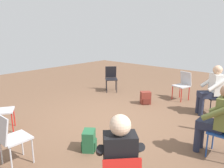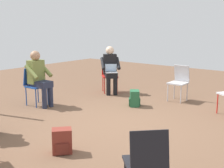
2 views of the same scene
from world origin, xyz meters
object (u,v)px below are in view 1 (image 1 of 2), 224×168
at_px(chair_southeast, 111,77).
at_px(backpack_near_laptop_user, 89,142).
at_px(chair_southwest, 218,95).
at_px(chair_south, 183,84).
at_px(person_in_white, 212,87).
at_px(person_in_olive, 218,116).
at_px(backpack_by_empty_chair, 145,98).
at_px(chair_north, 10,136).
at_px(person_with_laptop, 119,159).

bearing_deg(chair_southeast, backpack_near_laptop_user, 79.77).
xyz_separation_m(chair_southwest, chair_south, (1.16, -0.58, 0.00)).
bearing_deg(chair_southwest, backpack_near_laptop_user, 116.46).
height_order(person_in_white, person_in_olive, same).
xyz_separation_m(chair_south, backpack_by_empty_chair, (0.61, 1.09, -0.34)).
bearing_deg(person_in_olive, backpack_by_empty_chair, 56.52).
bearing_deg(person_in_white, backpack_by_empty_chair, 58.95).
xyz_separation_m(chair_north, backpack_near_laptop_user, (-0.54, -1.10, -0.34)).
relative_size(chair_southeast, person_in_white, 0.69).
bearing_deg(person_with_laptop, backpack_by_empty_chair, 71.62).
bearing_deg(chair_southeast, person_with_laptop, 86.39).
bearing_deg(backpack_by_empty_chair, person_with_laptop, 118.61).
bearing_deg(backpack_by_empty_chair, backpack_near_laptop_user, 102.91).
xyz_separation_m(chair_southeast, chair_south, (-2.27, -0.70, 0.00)).
bearing_deg(person_with_laptop, chair_south, 58.74).
xyz_separation_m(chair_southwest, backpack_near_laptop_user, (1.13, 3.28, -0.34)).
height_order(person_with_laptop, person_in_olive, same).
distance_m(chair_southeast, chair_southwest, 3.43).
distance_m(chair_south, person_in_white, 1.26).
distance_m(person_in_white, backpack_near_laptop_user, 3.37).
distance_m(chair_southeast, person_in_white, 3.32).
bearing_deg(chair_north, person_in_olive, 46.69).
distance_m(chair_southeast, person_in_olive, 4.41).
bearing_deg(person_in_olive, chair_southeast, 63.84).
distance_m(chair_southeast, backpack_near_laptop_user, 3.92).
xyz_separation_m(chair_south, person_in_white, (-1.04, 0.69, 0.20)).
xyz_separation_m(chair_north, chair_southwest, (-1.67, -4.38, 0.00)).
relative_size(chair_north, chair_southeast, 1.00).
height_order(chair_south, person_with_laptop, person_with_laptop).
distance_m(chair_north, backpack_near_laptop_user, 1.27).
distance_m(chair_southwest, person_in_white, 0.26).
height_order(chair_southeast, backpack_by_empty_chair, chair_southeast).
bearing_deg(chair_north, backpack_by_empty_chair, 91.03).
relative_size(chair_south, person_with_laptop, 0.69).
xyz_separation_m(person_with_laptop, person_in_olive, (-0.44, -2.00, 0.00)).
distance_m(chair_southeast, backpack_by_empty_chair, 1.74).
bearing_deg(chair_south, backpack_by_empty_chair, 76.51).
bearing_deg(backpack_near_laptop_user, backpack_by_empty_chair, -77.09).
xyz_separation_m(chair_southwest, backpack_by_empty_chair, (1.76, 0.51, -0.34)).
bearing_deg(person_in_white, chair_north, 115.46).
height_order(chair_north, chair_south, same).
bearing_deg(chair_southwest, chair_southeast, 47.56).
height_order(chair_north, person_in_white, person_in_white).
relative_size(chair_north, person_with_laptop, 0.69).
bearing_deg(person_in_olive, chair_north, 135.77).
bearing_deg(backpack_near_laptop_user, person_with_laptop, 150.91).
height_order(chair_southwest, person_in_olive, person_in_olive).
distance_m(chair_north, person_in_olive, 3.29).
bearing_deg(person_in_white, chair_south, 11.70).
bearing_deg(backpack_by_empty_chair, chair_southwest, -163.80).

